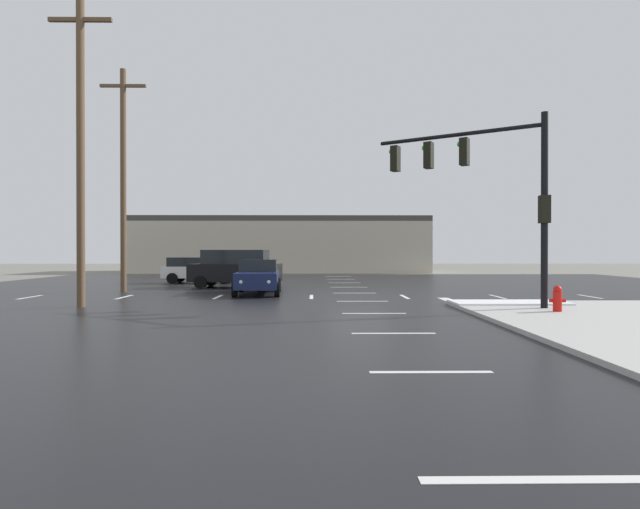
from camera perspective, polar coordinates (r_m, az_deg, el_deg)
The scene contains 12 objects.
ground_plane at distance 22.62m, azimuth 4.15°, elevation -4.66°, with size 120.00×120.00×0.00m, color slate.
road_asphalt at distance 22.62m, azimuth 4.15°, elevation -4.64°, with size 44.00×44.00×0.02m, color black.
snow_strip_curbside at distance 19.78m, azimuth 19.81°, elevation -4.91°, with size 4.00×1.60×0.06m, color white.
lane_markings at distance 21.39m, azimuth 7.69°, elevation -4.89°, with size 36.15×36.15×0.01m.
traffic_signal_mast at distance 19.02m, azimuth 17.51°, elevation 8.01°, with size 5.06×3.37×6.34m.
fire_hydrant at distance 17.63m, azimuth 24.37°, elevation -4.37°, with size 0.48×0.26×0.79m.
strip_building_background at distance 50.60m, azimuth -4.22°, elevation 1.05°, with size 27.39×8.00×5.17m.
sedan_navy at distance 24.32m, azimuth -6.72°, elevation -2.30°, with size 2.19×4.60×1.58m.
sedan_white at distance 33.13m, azimuth -13.07°, elevation -1.60°, with size 4.54×2.03×1.58m.
suv_black at distance 28.69m, azimuth -9.15°, elevation -1.42°, with size 4.97×2.54×2.03m.
utility_pole_mid at distance 20.48m, azimuth -24.55°, elevation 10.65°, with size 2.20×0.28×10.85m.
utility_pole_far at distance 27.27m, azimuth -20.58°, elevation 7.96°, with size 2.20×0.28×10.75m.
Camera 1 is at (-1.90, -22.45, 1.98)m, focal length 29.48 mm.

